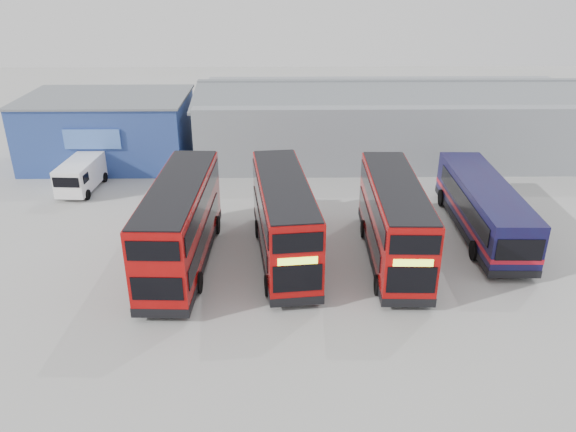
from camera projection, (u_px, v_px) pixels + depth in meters
The scene contains 8 objects.
ground_plane at pixel (297, 277), 28.06m from camera, with size 120.00×120.00×0.00m, color gray.
office_block at pixel (109, 129), 43.15m from camera, with size 12.30×8.32×5.12m.
maintenance_shed at pixel (389, 121), 45.24m from camera, with size 30.50×12.00×5.89m.
double_decker_left at pixel (181, 225), 28.33m from camera, with size 3.00×10.73×4.50m.
double_decker_centre at pixel (284, 221), 29.02m from camera, with size 3.59×10.49×4.35m.
double_decker_right at pixel (394, 222), 28.92m from camera, with size 2.80×10.24×4.30m.
single_decker_blue at pixel (483, 209), 31.95m from camera, with size 2.99×11.40×3.07m.
panel_van at pixel (81, 174), 38.13m from camera, with size 2.32×4.93×2.10m.
Camera 1 is at (-0.80, -24.20, 14.51)m, focal length 35.00 mm.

